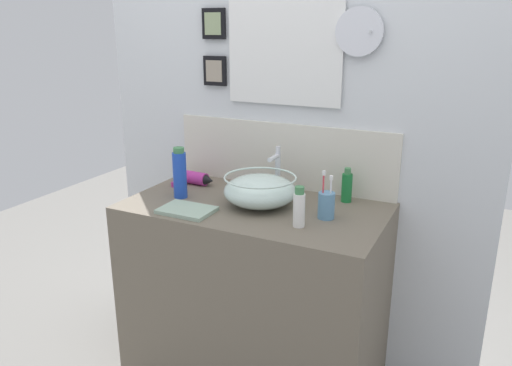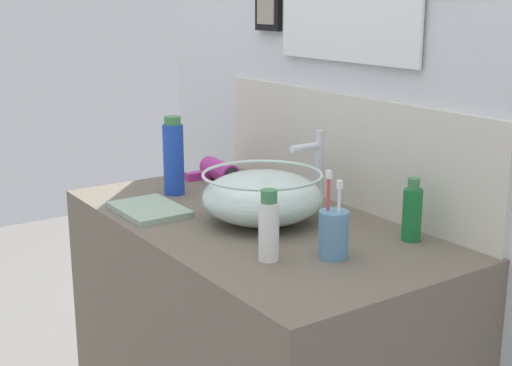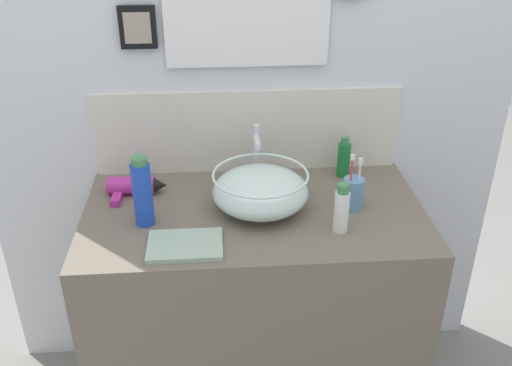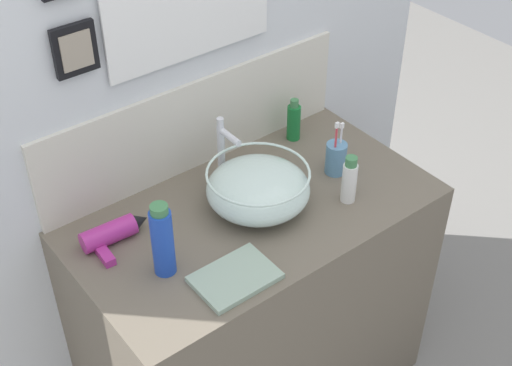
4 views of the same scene
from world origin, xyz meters
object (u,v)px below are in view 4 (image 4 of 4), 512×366
Objects in this scene: glass_bowl_sink at (258,188)px; faucet at (223,146)px; toothbrush_cup at (336,158)px; hand_towel at (235,277)px; hair_drier at (113,233)px; shampoo_bottle at (349,180)px; spray_bottle at (294,121)px; lotion_bottle at (162,240)px.

glass_bowl_sink is 0.18m from faucet.
toothbrush_cup is at bearing -3.28° from glass_bowl_sink.
hand_towel is (-0.24, -0.20, -0.06)m from glass_bowl_sink.
toothbrush_cup reaches higher than glass_bowl_sink.
glass_bowl_sink reaches higher than hair_drier.
shampoo_bottle is (-0.07, -0.13, 0.02)m from toothbrush_cup.
glass_bowl_sink reaches higher than hand_towel.
spray_bottle is 0.95× the size of shampoo_bottle.
spray_bottle is at bearing 76.82° from shampoo_bottle.
spray_bottle is 0.73m from lotion_bottle.
glass_bowl_sink is at bearing 176.72° from toothbrush_cup.
shampoo_bottle is at bearing -31.84° from glass_bowl_sink.
shampoo_bottle is at bearing -53.82° from faucet.
hand_towel is (-0.24, -0.37, -0.11)m from faucet.
spray_bottle is at bearing 85.77° from toothbrush_cup.
hand_towel is (-0.53, -0.18, -0.05)m from toothbrush_cup.
shampoo_bottle is 0.70× the size of lotion_bottle.
toothbrush_cup is at bearing 19.16° from hand_towel.
shampoo_bottle is (0.64, -0.27, 0.05)m from hair_drier.
hand_towel is at bearing -48.42° from lotion_bottle.
faucet is at bearing 6.03° from hair_drier.
lotion_bottle is (-0.67, -0.27, 0.04)m from spray_bottle.
lotion_bottle is at bearing 171.91° from shampoo_bottle.
toothbrush_cup is (0.30, -0.02, -0.01)m from glass_bowl_sink.
glass_bowl_sink is 1.42× the size of hand_towel.
toothbrush_cup reaches higher than shampoo_bottle.
lotion_bottle reaches higher than hair_drier.
hair_drier is 1.27× the size of shampoo_bottle.
shampoo_bottle is 0.47m from hand_towel.
spray_bottle is at bearing 21.57° from lotion_bottle.
glass_bowl_sink is 1.58× the size of toothbrush_cup.
glass_bowl_sink is at bearing -146.43° from spray_bottle.
faucet is at bearing 90.00° from glass_bowl_sink.
glass_bowl_sink is 1.52× the size of hair_drier.
toothbrush_cup is 0.90× the size of hand_towel.
spray_bottle is 0.36m from shampoo_bottle.
glass_bowl_sink is 0.38m from spray_bottle.
hand_towel is at bearing -61.62° from hair_drier.
shampoo_bottle reaches higher than glass_bowl_sink.
faucet is 0.43m from lotion_bottle.
toothbrush_cup is at bearing -94.23° from spray_bottle.
shampoo_bottle is at bearing -117.44° from toothbrush_cup.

